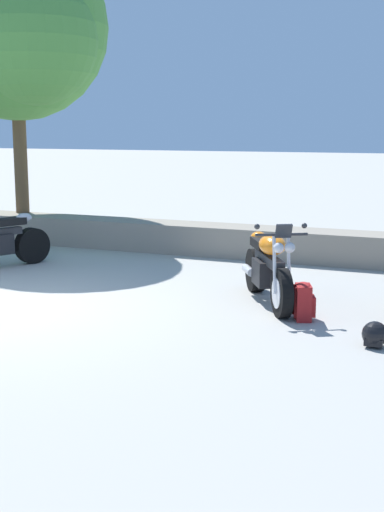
{
  "coord_description": "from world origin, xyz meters",
  "views": [
    {
      "loc": [
        5.8,
        -7.22,
        2.32
      ],
      "look_at": [
        2.24,
        1.2,
        0.65
      ],
      "focal_mm": 49.17,
      "sensor_mm": 36.0,
      "label": 1
    }
  ],
  "objects_px": {
    "leafy_tree_mid_left": "(19,30)",
    "motorcycle_orange_centre": "(268,268)",
    "rider_helmet": "(375,335)",
    "rider_backpack": "(304,301)"
  },
  "relations": [
    {
      "from": "leafy_tree_mid_left",
      "to": "motorcycle_orange_centre",
      "type": "bearing_deg",
      "value": -27.86
    },
    {
      "from": "rider_helmet",
      "to": "leafy_tree_mid_left",
      "type": "distance_m",
      "value": 10.08
    },
    {
      "from": "rider_backpack",
      "to": "leafy_tree_mid_left",
      "type": "xyz_separation_m",
      "value": [
        -6.93,
        3.94,
        4.03
      ]
    },
    {
      "from": "motorcycle_orange_centre",
      "to": "rider_helmet",
      "type": "xyz_separation_m",
      "value": [
        1.61,
        -1.37,
        -0.35
      ]
    },
    {
      "from": "motorcycle_orange_centre",
      "to": "rider_backpack",
      "type": "height_order",
      "value": "motorcycle_orange_centre"
    },
    {
      "from": "motorcycle_orange_centre",
      "to": "leafy_tree_mid_left",
      "type": "xyz_separation_m",
      "value": [
        -6.29,
        3.33,
        3.78
      ]
    },
    {
      "from": "rider_backpack",
      "to": "leafy_tree_mid_left",
      "type": "relative_size",
      "value": 0.08
    },
    {
      "from": "motorcycle_orange_centre",
      "to": "leafy_tree_mid_left",
      "type": "distance_m",
      "value": 8.06
    },
    {
      "from": "motorcycle_orange_centre",
      "to": "rider_backpack",
      "type": "xyz_separation_m",
      "value": [
        0.64,
        -0.61,
        -0.24
      ]
    },
    {
      "from": "rider_backpack",
      "to": "rider_helmet",
      "type": "relative_size",
      "value": 1.68
    }
  ]
}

